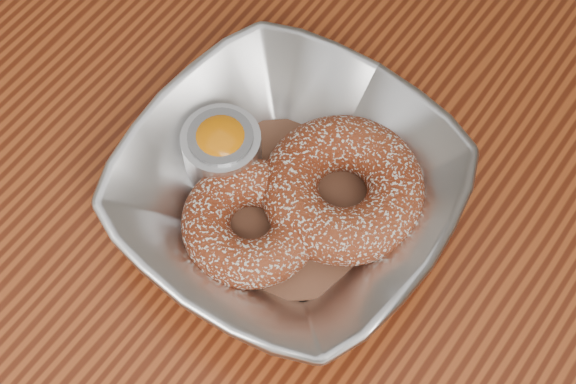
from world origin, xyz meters
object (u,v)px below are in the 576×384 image
Objects in this scene: serving_bowl at (288,193)px; ramekin at (222,150)px; table at (133,256)px; donut_back at (343,189)px; donut_front at (251,223)px.

ramekin reaches higher than serving_bowl.
ramekin is (-0.06, -0.00, 0.01)m from serving_bowl.
ramekin is at bearing 52.75° from table.
ramekin is (-0.09, -0.03, 0.00)m from donut_back.
table is 21.28× the size of ramekin.
serving_bowl is (0.11, 0.07, 0.13)m from table.
donut_front is (-0.04, -0.06, -0.00)m from donut_back.
ramekin is at bearing 147.57° from donut_front.
serving_bowl is 0.06m from ramekin.
donut_back is at bearing 34.22° from table.
serving_bowl reaches higher than table.
serving_bowl is 1.99× the size of donut_back.
donut_back is at bearing 39.69° from serving_bowl.
serving_bowl is at bearing 77.13° from donut_front.
donut_back is at bearing 16.73° from ramekin.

